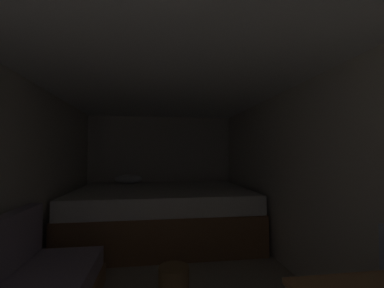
% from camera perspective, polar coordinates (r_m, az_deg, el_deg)
% --- Properties ---
extents(wall_back, '(2.75, 0.05, 1.97)m').
position_cam_1_polar(wall_back, '(4.91, -6.94, -5.48)').
color(wall_back, beige).
rests_on(wall_back, ground).
extents(wall_left, '(0.05, 5.09, 1.97)m').
position_cam_1_polar(wall_left, '(2.65, -36.29, -7.74)').
color(wall_left, beige).
rests_on(wall_left, ground).
extents(wall_right, '(0.05, 5.09, 1.97)m').
position_cam_1_polar(wall_right, '(2.77, 24.04, -7.73)').
color(wall_right, beige).
rests_on(wall_right, ground).
extents(ceiling_slab, '(2.75, 5.09, 0.05)m').
position_cam_1_polar(ceiling_slab, '(2.45, -5.27, 15.26)').
color(ceiling_slab, white).
rests_on(ceiling_slab, wall_left).
extents(bed, '(2.53, 1.85, 0.91)m').
position_cam_1_polar(bed, '(4.01, -6.68, -15.05)').
color(bed, brown).
rests_on(bed, ground).
extents(wicker_basket, '(0.28, 0.28, 0.22)m').
position_cam_1_polar(wicker_basket, '(2.66, -4.08, -27.82)').
color(wicker_basket, olive).
rests_on(wicker_basket, ground).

